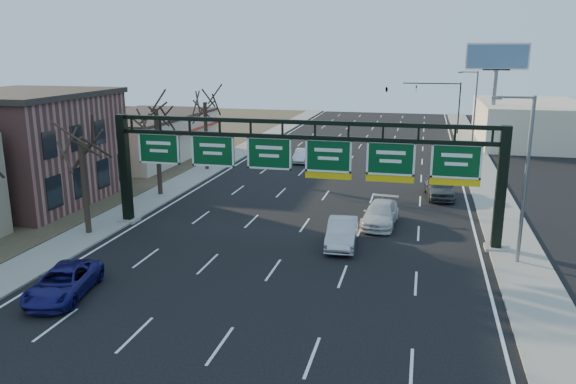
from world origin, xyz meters
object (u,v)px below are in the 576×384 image
(car_silver_sedan, at_px, (342,233))
(car_white_wagon, at_px, (381,214))
(sign_gantry, at_px, (301,162))
(car_blue_suv, at_px, (63,283))

(car_silver_sedan, bearing_deg, car_white_wagon, 63.99)
(sign_gantry, height_order, car_white_wagon, sign_gantry)
(car_blue_suv, relative_size, car_white_wagon, 0.97)
(car_blue_suv, bearing_deg, sign_gantry, 41.94)
(sign_gantry, relative_size, car_white_wagon, 4.81)
(sign_gantry, relative_size, car_silver_sedan, 5.17)
(sign_gantry, bearing_deg, car_silver_sedan, -25.84)
(car_silver_sedan, xyz_separation_m, car_white_wagon, (1.88, 4.62, -0.04))
(car_silver_sedan, bearing_deg, sign_gantry, 150.34)
(sign_gantry, distance_m, car_white_wagon, 6.90)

